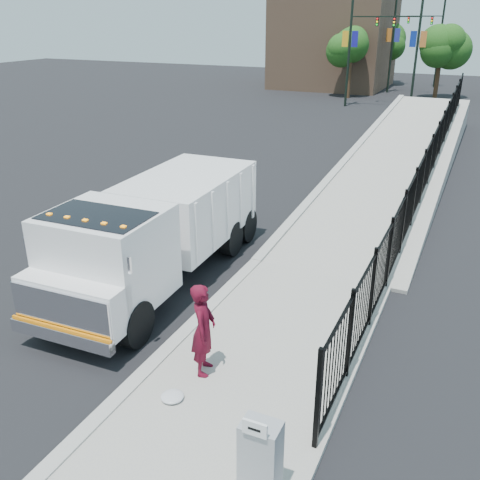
% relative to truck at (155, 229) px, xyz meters
% --- Properties ---
extents(ground, '(120.00, 120.00, 0.00)m').
position_rel_truck_xyz_m(ground, '(1.93, -1.98, -1.49)').
color(ground, black).
rests_on(ground, ground).
extents(sidewalk, '(3.55, 12.00, 0.12)m').
position_rel_truck_xyz_m(sidewalk, '(3.85, -3.98, -1.43)').
color(sidewalk, '#9E998E').
rests_on(sidewalk, ground).
extents(curb, '(0.30, 12.00, 0.16)m').
position_rel_truck_xyz_m(curb, '(1.93, -3.98, -1.41)').
color(curb, '#ADAAA3').
rests_on(curb, ground).
extents(ramp, '(3.95, 24.06, 3.19)m').
position_rel_truck_xyz_m(ramp, '(4.05, 14.02, -1.49)').
color(ramp, '#9E998E').
rests_on(ramp, ground).
extents(iron_fence, '(0.10, 28.00, 1.80)m').
position_rel_truck_xyz_m(iron_fence, '(5.48, 10.02, -0.59)').
color(iron_fence, black).
rests_on(iron_fence, ground).
extents(truck, '(2.74, 7.78, 2.64)m').
position_rel_truck_xyz_m(truck, '(0.00, 0.00, 0.00)').
color(truck, black).
rests_on(truck, ground).
extents(worker, '(0.62, 0.77, 1.85)m').
position_rel_truck_xyz_m(worker, '(2.96, -2.97, -0.44)').
color(worker, '#560A1B').
rests_on(worker, sidewalk).
extents(utility_cabinet, '(0.55, 0.40, 1.25)m').
position_rel_truck_xyz_m(utility_cabinet, '(5.03, -5.17, -0.74)').
color(utility_cabinet, gray).
rests_on(utility_cabinet, sidewalk).
extents(arrow_sign, '(0.35, 0.04, 0.22)m').
position_rel_truck_xyz_m(arrow_sign, '(5.03, -5.39, -0.01)').
color(arrow_sign, white).
rests_on(arrow_sign, utility_cabinet).
extents(debris, '(0.42, 0.42, 0.11)m').
position_rel_truck_xyz_m(debris, '(2.82, -3.94, -1.31)').
color(debris, silver).
rests_on(debris, sidewalk).
extents(light_pole_0, '(3.77, 0.22, 8.00)m').
position_rel_truck_xyz_m(light_pole_0, '(-2.54, 30.59, 2.88)').
color(light_pole_0, black).
rests_on(light_pole_0, ground).
extents(light_pole_1, '(3.77, 0.22, 8.00)m').
position_rel_truck_xyz_m(light_pole_1, '(1.41, 32.33, 2.88)').
color(light_pole_1, black).
rests_on(light_pole_1, ground).
extents(light_pole_2, '(3.78, 0.22, 8.00)m').
position_rel_truck_xyz_m(light_pole_2, '(-1.04, 39.71, 2.88)').
color(light_pole_2, black).
rests_on(light_pole_2, ground).
extents(light_pole_3, '(3.78, 0.22, 8.00)m').
position_rel_truck_xyz_m(light_pole_3, '(1.70, 45.52, 2.88)').
color(light_pole_3, black).
rests_on(light_pole_3, ground).
extents(tree_0, '(2.88, 2.88, 5.44)m').
position_rel_truck_xyz_m(tree_0, '(-3.77, 34.98, 2.47)').
color(tree_0, '#382314').
rests_on(tree_0, ground).
extents(tree_1, '(2.86, 2.86, 5.43)m').
position_rel_truck_xyz_m(tree_1, '(2.91, 37.79, 2.47)').
color(tree_1, '#382314').
rests_on(tree_1, ground).
extents(tree_2, '(3.11, 3.11, 5.55)m').
position_rel_truck_xyz_m(tree_2, '(-2.66, 45.70, 2.48)').
color(tree_2, '#382314').
rests_on(tree_2, ground).
extents(building, '(10.00, 10.00, 8.00)m').
position_rel_truck_xyz_m(building, '(-7.07, 42.02, 2.51)').
color(building, '#8C664C').
rests_on(building, ground).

